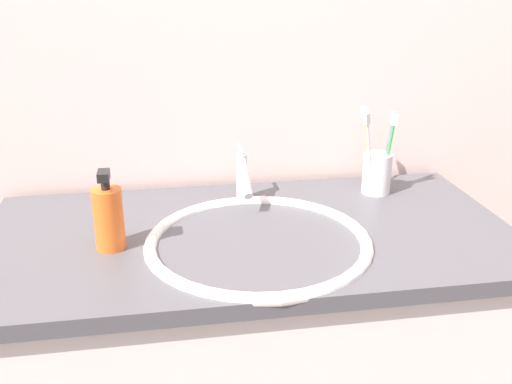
{
  "coord_description": "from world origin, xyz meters",
  "views": [
    {
      "loc": [
        -0.16,
        -1.02,
        1.39
      ],
      "look_at": [
        0.01,
        -0.02,
        1.0
      ],
      "focal_mm": 40.44,
      "sensor_mm": 36.0,
      "label": 1
    }
  ],
  "objects_px": {
    "faucet": "(243,176)",
    "toothbrush_yellow": "(368,143)",
    "toothbrush_purple": "(389,146)",
    "toothbrush_white": "(369,149)",
    "toothbrush_green": "(389,148)",
    "soap_dispenser": "(109,217)",
    "toothbrush_cup": "(377,173)"
  },
  "relations": [
    {
      "from": "toothbrush_white",
      "to": "soap_dispenser",
      "type": "distance_m",
      "value": 0.58
    },
    {
      "from": "faucet",
      "to": "toothbrush_purple",
      "type": "distance_m",
      "value": 0.34
    },
    {
      "from": "toothbrush_cup",
      "to": "soap_dispenser",
      "type": "xyz_separation_m",
      "value": [
        -0.58,
        -0.19,
        0.02
      ]
    },
    {
      "from": "toothbrush_cup",
      "to": "toothbrush_white",
      "type": "distance_m",
      "value": 0.08
    },
    {
      "from": "toothbrush_purple",
      "to": "soap_dispenser",
      "type": "xyz_separation_m",
      "value": [
        -0.6,
        -0.19,
        -0.05
      ]
    },
    {
      "from": "toothbrush_cup",
      "to": "toothbrush_white",
      "type": "relative_size",
      "value": 0.49
    },
    {
      "from": "toothbrush_white",
      "to": "soap_dispenser",
      "type": "xyz_separation_m",
      "value": [
        -0.55,
        -0.17,
        -0.05
      ]
    },
    {
      "from": "toothbrush_cup",
      "to": "toothbrush_white",
      "type": "xyz_separation_m",
      "value": [
        -0.03,
        -0.02,
        0.07
      ]
    },
    {
      "from": "toothbrush_green",
      "to": "soap_dispenser",
      "type": "bearing_deg",
      "value": -163.12
    },
    {
      "from": "faucet",
      "to": "toothbrush_purple",
      "type": "xyz_separation_m",
      "value": [
        0.33,
        0.01,
        0.05
      ]
    },
    {
      "from": "soap_dispenser",
      "to": "faucet",
      "type": "bearing_deg",
      "value": 34.02
    },
    {
      "from": "toothbrush_green",
      "to": "toothbrush_yellow",
      "type": "bearing_deg",
      "value": 132.72
    },
    {
      "from": "faucet",
      "to": "toothbrush_green",
      "type": "xyz_separation_m",
      "value": [
        0.33,
        -0.0,
        0.05
      ]
    },
    {
      "from": "toothbrush_white",
      "to": "toothbrush_green",
      "type": "bearing_deg",
      "value": 15.72
    },
    {
      "from": "faucet",
      "to": "toothbrush_yellow",
      "type": "relative_size",
      "value": 0.77
    },
    {
      "from": "toothbrush_green",
      "to": "soap_dispenser",
      "type": "height_order",
      "value": "toothbrush_green"
    },
    {
      "from": "faucet",
      "to": "toothbrush_cup",
      "type": "relative_size",
      "value": 1.54
    },
    {
      "from": "toothbrush_yellow",
      "to": "soap_dispenser",
      "type": "distance_m",
      "value": 0.61
    },
    {
      "from": "faucet",
      "to": "soap_dispenser",
      "type": "xyz_separation_m",
      "value": [
        -0.27,
        -0.18,
        0.0
      ]
    },
    {
      "from": "toothbrush_green",
      "to": "toothbrush_white",
      "type": "bearing_deg",
      "value": -164.28
    },
    {
      "from": "toothbrush_purple",
      "to": "toothbrush_green",
      "type": "height_order",
      "value": "toothbrush_purple"
    },
    {
      "from": "toothbrush_white",
      "to": "toothbrush_green",
      "type": "xyz_separation_m",
      "value": [
        0.05,
        0.01,
        -0.01
      ]
    },
    {
      "from": "toothbrush_white",
      "to": "toothbrush_cup",
      "type": "bearing_deg",
      "value": 35.58
    },
    {
      "from": "toothbrush_purple",
      "to": "soap_dispenser",
      "type": "bearing_deg",
      "value": -162.29
    },
    {
      "from": "toothbrush_cup",
      "to": "toothbrush_yellow",
      "type": "xyz_separation_m",
      "value": [
        -0.02,
        0.03,
        0.06
      ]
    },
    {
      "from": "faucet",
      "to": "toothbrush_yellow",
      "type": "distance_m",
      "value": 0.3
    },
    {
      "from": "toothbrush_green",
      "to": "toothbrush_cup",
      "type": "bearing_deg",
      "value": 158.7
    },
    {
      "from": "toothbrush_yellow",
      "to": "toothbrush_cup",
      "type": "bearing_deg",
      "value": -63.64
    },
    {
      "from": "soap_dispenser",
      "to": "toothbrush_yellow",
      "type": "bearing_deg",
      "value": 21.39
    },
    {
      "from": "faucet",
      "to": "toothbrush_green",
      "type": "relative_size",
      "value": 0.8
    },
    {
      "from": "toothbrush_cup",
      "to": "toothbrush_green",
      "type": "relative_size",
      "value": 0.52
    },
    {
      "from": "toothbrush_white",
      "to": "toothbrush_green",
      "type": "height_order",
      "value": "toothbrush_white"
    }
  ]
}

